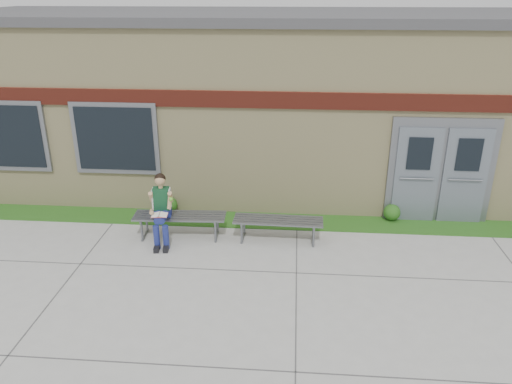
{
  "coord_description": "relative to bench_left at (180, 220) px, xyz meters",
  "views": [
    {
      "loc": [
        0.89,
        -7.26,
        4.76
      ],
      "look_at": [
        0.17,
        1.7,
        1.06
      ],
      "focal_mm": 35.0,
      "sensor_mm": 36.0,
      "label": 1
    }
  ],
  "objects": [
    {
      "name": "ground",
      "position": [
        1.38,
        -1.74,
        -0.37
      ],
      "size": [
        80.0,
        80.0,
        0.0
      ],
      "primitive_type": "plane",
      "color": "#9E9E99",
      "rests_on": "ground"
    },
    {
      "name": "bench_left",
      "position": [
        0.0,
        0.0,
        0.0
      ],
      "size": [
        1.88,
        0.6,
        0.48
      ],
      "rotation": [
        0.0,
        0.0,
        0.05
      ],
      "color": "slate",
      "rests_on": "ground"
    },
    {
      "name": "shrub_mid",
      "position": [
        -0.51,
        1.11,
        -0.16
      ],
      "size": [
        0.38,
        0.38,
        0.38
      ],
      "primitive_type": "sphere",
      "color": "#184412",
      "rests_on": "grass_strip"
    },
    {
      "name": "bench_right",
      "position": [
        2.0,
        0.0,
        -0.01
      ],
      "size": [
        1.8,
        0.54,
        0.46
      ],
      "rotation": [
        0.0,
        0.0,
        -0.02
      ],
      "color": "slate",
      "rests_on": "ground"
    },
    {
      "name": "shrub_east",
      "position": [
        4.45,
        1.11,
        -0.17
      ],
      "size": [
        0.36,
        0.36,
        0.36
      ],
      "primitive_type": "sphere",
      "color": "#184412",
      "rests_on": "grass_strip"
    },
    {
      "name": "girl",
      "position": [
        -0.31,
        -0.21,
        0.36
      ],
      "size": [
        0.52,
        0.84,
        1.39
      ],
      "rotation": [
        0.0,
        0.0,
        0.11
      ],
      "color": "navy",
      "rests_on": "ground"
    },
    {
      "name": "school_building",
      "position": [
        1.38,
        4.24,
        1.73
      ],
      "size": [
        16.2,
        6.22,
        4.2
      ],
      "color": "beige",
      "rests_on": "ground"
    },
    {
      "name": "grass_strip",
      "position": [
        1.38,
        0.86,
        -0.36
      ],
      "size": [
        16.0,
        0.8,
        0.02
      ],
      "primitive_type": "cube",
      "color": "#184412",
      "rests_on": "ground"
    }
  ]
}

